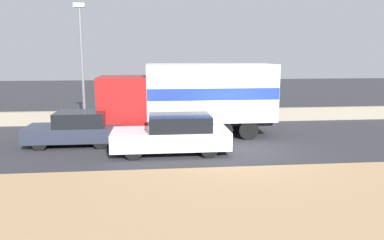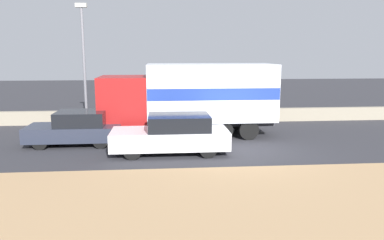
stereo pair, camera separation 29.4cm
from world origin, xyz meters
TOP-DOWN VIEW (x-y plane):
  - ground_plane at (0.00, 0.00)m, footprint 80.00×80.00m
  - dirt_shoulder_foreground at (0.00, -5.41)m, footprint 60.00×6.60m
  - stone_wall_backdrop at (0.00, 6.42)m, footprint 60.00×0.35m
  - street_lamp at (-6.96, 5.69)m, footprint 0.56×0.28m
  - box_truck at (-1.57, 3.07)m, footprint 8.02×2.58m
  - car_hatchback at (-2.63, 0.01)m, footprint 4.51×1.86m
  - car_sedan_second at (-6.64, 1.73)m, footprint 3.89×1.77m

SIDE VIEW (x-z plane):
  - ground_plane at x=0.00m, z-range 0.00..0.00m
  - dirt_shoulder_foreground at x=0.00m, z-range 0.00..0.04m
  - stone_wall_backdrop at x=0.00m, z-range 0.00..0.74m
  - car_sedan_second at x=-6.64m, z-range -0.01..1.42m
  - car_hatchback at x=-2.63m, z-range 0.00..1.50m
  - box_truck at x=-1.57m, z-range 0.22..3.57m
  - street_lamp at x=-6.96m, z-range 0.54..6.85m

